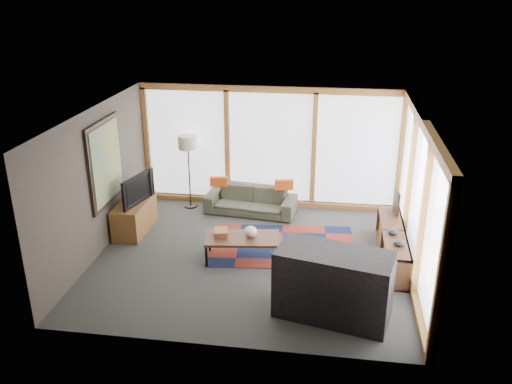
# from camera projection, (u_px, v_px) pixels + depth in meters

# --- Properties ---
(ground) EXTENTS (5.50, 5.50, 0.00)m
(ground) POSITION_uv_depth(u_px,v_px,m) (253.00, 258.00, 9.62)
(ground) COLOR #32322F
(ground) RESTS_ON ground
(room_envelope) EXTENTS (5.52, 5.02, 2.62)m
(room_envelope) POSITION_uv_depth(u_px,v_px,m) (285.00, 167.00, 9.49)
(room_envelope) COLOR #3E322D
(room_envelope) RESTS_ON ground
(rug) EXTENTS (2.84, 1.98, 0.01)m
(rug) POSITION_uv_depth(u_px,v_px,m) (283.00, 245.00, 10.04)
(rug) COLOR maroon
(rug) RESTS_ON ground
(sofa) EXTENTS (1.95, 0.94, 0.55)m
(sofa) POSITION_uv_depth(u_px,v_px,m) (251.00, 200.00, 11.35)
(sofa) COLOR #333326
(sofa) RESTS_ON ground
(pillow_left) EXTENTS (0.38, 0.15, 0.20)m
(pillow_left) POSITION_uv_depth(u_px,v_px,m) (219.00, 181.00, 11.34)
(pillow_left) COLOR #CB4814
(pillow_left) RESTS_ON sofa
(pillow_right) EXTENTS (0.39, 0.19, 0.21)m
(pillow_right) POSITION_uv_depth(u_px,v_px,m) (284.00, 185.00, 11.16)
(pillow_right) COLOR #CB4814
(pillow_right) RESTS_ON sofa
(floor_lamp) EXTENTS (0.40, 0.40, 1.59)m
(floor_lamp) POSITION_uv_depth(u_px,v_px,m) (189.00, 172.00, 11.46)
(floor_lamp) COLOR black
(floor_lamp) RESTS_ON ground
(coffee_table) EXTENTS (1.36, 0.80, 0.43)m
(coffee_table) POSITION_uv_depth(u_px,v_px,m) (242.00, 248.00, 9.50)
(coffee_table) COLOR #381D15
(coffee_table) RESTS_ON ground
(book_stack) EXTENTS (0.30, 0.34, 0.10)m
(book_stack) POSITION_uv_depth(u_px,v_px,m) (221.00, 232.00, 9.48)
(book_stack) COLOR brown
(book_stack) RESTS_ON coffee_table
(vase) EXTENTS (0.26, 0.26, 0.19)m
(vase) POSITION_uv_depth(u_px,v_px,m) (251.00, 231.00, 9.40)
(vase) COLOR white
(vase) RESTS_ON coffee_table
(bookshelf) EXTENTS (0.40, 2.23, 0.56)m
(bookshelf) POSITION_uv_depth(u_px,v_px,m) (392.00, 244.00, 9.49)
(bookshelf) COLOR #381D15
(bookshelf) RESTS_ON ground
(bowl_a) EXTENTS (0.20, 0.20, 0.09)m
(bowl_a) POSITION_uv_depth(u_px,v_px,m) (399.00, 243.00, 8.84)
(bowl_a) COLOR black
(bowl_a) RESTS_ON bookshelf
(bowl_b) EXTENTS (0.20, 0.20, 0.09)m
(bowl_b) POSITION_uv_depth(u_px,v_px,m) (393.00, 232.00, 9.22)
(bowl_b) COLOR black
(bowl_b) RESTS_ON bookshelf
(shelf_picture) EXTENTS (0.08, 0.34, 0.44)m
(shelf_picture) POSITION_uv_depth(u_px,v_px,m) (396.00, 202.00, 9.98)
(shelf_picture) COLOR black
(shelf_picture) RESTS_ON bookshelf
(tv_console) EXTENTS (0.51, 1.22, 0.61)m
(tv_console) POSITION_uv_depth(u_px,v_px,m) (135.00, 216.00, 10.54)
(tv_console) COLOR brown
(tv_console) RESTS_ON ground
(television) EXTENTS (0.37, 0.99, 0.57)m
(television) POSITION_uv_depth(u_px,v_px,m) (134.00, 188.00, 10.29)
(television) COLOR black
(television) RESTS_ON tv_console
(bar_counter) EXTENTS (1.77, 1.12, 1.04)m
(bar_counter) POSITION_uv_depth(u_px,v_px,m) (333.00, 284.00, 7.80)
(bar_counter) COLOR black
(bar_counter) RESTS_ON ground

